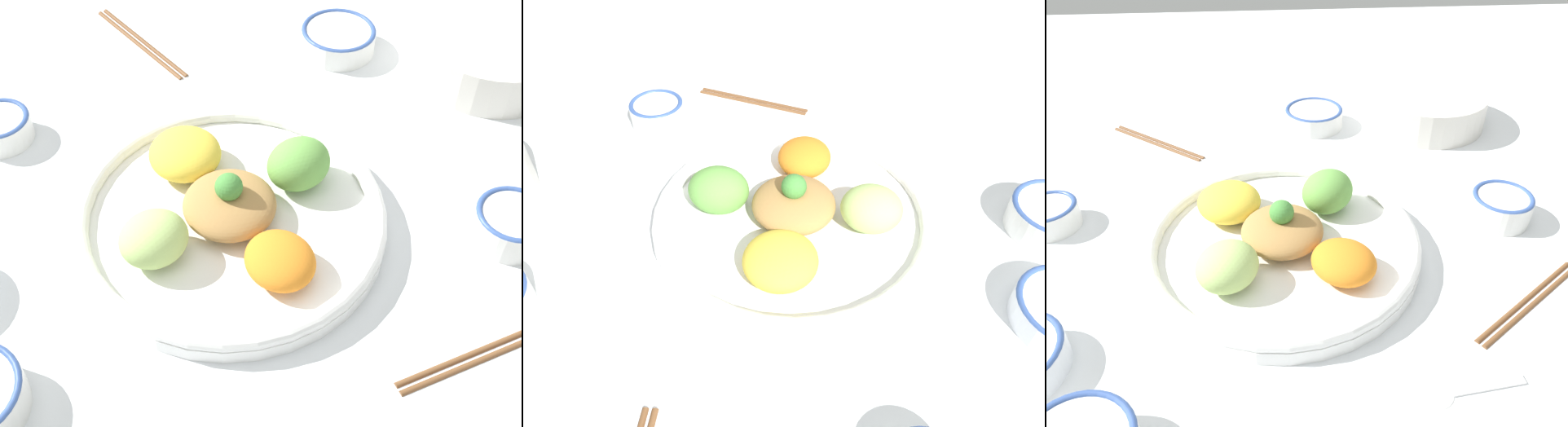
% 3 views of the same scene
% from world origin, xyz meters
% --- Properties ---
extents(ground_plane, '(2.40, 2.40, 0.00)m').
position_xyz_m(ground_plane, '(0.00, 0.00, 0.00)').
color(ground_plane, white).
extents(salad_platter, '(0.37, 0.37, 0.09)m').
position_xyz_m(salad_platter, '(-0.02, 0.02, 0.02)').
color(salad_platter, white).
rests_on(salad_platter, ground_plane).
extents(sauce_bowl_red, '(0.08, 0.08, 0.04)m').
position_xyz_m(sauce_bowl_red, '(0.32, -0.07, 0.02)').
color(sauce_bowl_red, white).
rests_on(sauce_bowl_red, ground_plane).
extents(rice_bowl_plain, '(0.09, 0.09, 0.04)m').
position_xyz_m(rice_bowl_plain, '(-0.35, -0.03, 0.02)').
color(rice_bowl_plain, white).
rests_on(rice_bowl_plain, ground_plane).
extents(sauce_bowl_far, '(0.11, 0.11, 0.04)m').
position_xyz_m(sauce_bowl_far, '(-0.10, -0.36, 0.02)').
color(sauce_bowl_far, white).
rests_on(sauce_bowl_far, ground_plane).
extents(side_serving_bowl, '(0.23, 0.23, 0.07)m').
position_xyz_m(side_serving_bowl, '(-0.32, -0.36, 0.04)').
color(side_serving_bowl, silver).
rests_on(side_serving_bowl, ground_plane).
extents(chopsticks_pair_near, '(0.18, 0.13, 0.01)m').
position_xyz_m(chopsticks_pair_near, '(-0.32, 0.14, 0.00)').
color(chopsticks_pair_near, brown).
rests_on(chopsticks_pair_near, ground_plane).
extents(chopsticks_pair_far, '(0.19, 0.15, 0.01)m').
position_xyz_m(chopsticks_pair_far, '(0.20, -0.31, 0.00)').
color(chopsticks_pair_far, brown).
rests_on(chopsticks_pair_far, ground_plane).
extents(serving_spoon_main, '(0.12, 0.04, 0.01)m').
position_xyz_m(serving_spoon_main, '(-0.19, 0.25, 0.00)').
color(serving_spoon_main, white).
rests_on(serving_spoon_main, ground_plane).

